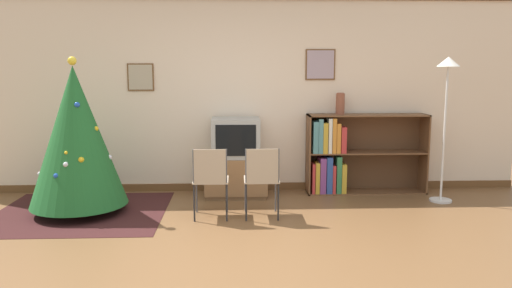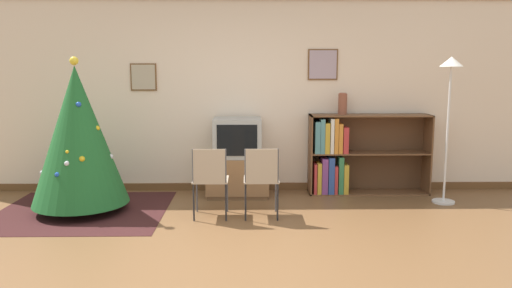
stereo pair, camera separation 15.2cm
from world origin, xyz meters
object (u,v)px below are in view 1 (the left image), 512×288
tv_console (236,176)px  folding_chair_right (262,178)px  christmas_tree (76,137)px  television (236,138)px  standing_lamp (447,91)px  folding_chair_left (210,178)px  vase (340,103)px  bookshelf (344,155)px

tv_console → folding_chair_right: (0.29, -1.03, 0.21)m
christmas_tree → tv_console: (1.85, 0.73, -0.65)m
tv_console → folding_chair_right: bearing=-74.3°
television → standing_lamp: standing_lamp is taller
folding_chair_left → vase: vase is taller
folding_chair_left → standing_lamp: 3.13m
folding_chair_right → standing_lamp: 2.60m
bookshelf → television: bearing=-175.8°
christmas_tree → folding_chair_right: (2.14, -0.30, -0.44)m
christmas_tree → folding_chair_right: size_ratio=2.22×
tv_console → vase: bearing=6.0°
folding_chair_left → folding_chair_right: size_ratio=1.00×
vase → standing_lamp: bearing=-24.7°
tv_console → standing_lamp: size_ratio=0.45×
television → vase: bearing=6.1°
bookshelf → standing_lamp: size_ratio=0.88×
folding_chair_left → christmas_tree: bearing=169.0°
television → bookshelf: 1.50m
tv_console → standing_lamp: bearing=-8.9°
standing_lamp → bookshelf: bearing=155.9°
bookshelf → folding_chair_left: bearing=-147.2°
vase → standing_lamp: (1.22, -0.56, 0.18)m
tv_console → television: bearing=-90.0°
television → folding_chair_left: (-0.29, -1.03, -0.31)m
christmas_tree → standing_lamp: bearing=4.0°
folding_chair_left → tv_console: bearing=74.3°
bookshelf → vase: size_ratio=5.58×
christmas_tree → television: bearing=21.4°
tv_console → folding_chair_right: size_ratio=1.00×
christmas_tree → folding_chair_right: bearing=-8.1°
folding_chair_left → standing_lamp: size_ratio=0.45×
tv_console → vase: (1.42, 0.15, 0.96)m
tv_console → standing_lamp: (2.63, -0.41, 1.14)m
television → christmas_tree: bearing=-158.6°
christmas_tree → vase: 3.39m
folding_chair_left → bookshelf: 2.10m
tv_console → bookshelf: bookshelf is taller
tv_console → vase: vase is taller
bookshelf → vase: bearing=144.3°
christmas_tree → bookshelf: size_ratio=1.12×
television → bookshelf: size_ratio=0.39×
christmas_tree → folding_chair_left: (1.56, -0.30, -0.44)m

